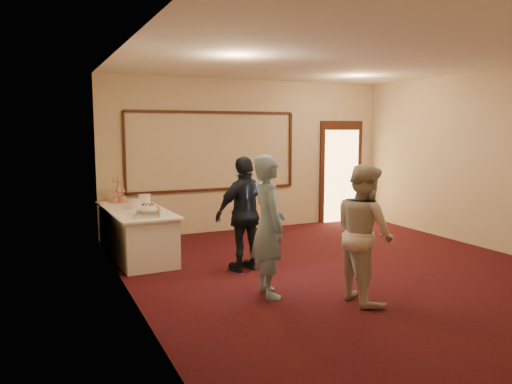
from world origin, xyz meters
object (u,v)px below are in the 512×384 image
Objects in this scene: plate_stack_a at (136,204)px; plate_stack_b at (145,199)px; woman at (364,233)px; man at (269,226)px; buffet_table at (136,232)px; pavlova_tray at (148,211)px; tart at (151,210)px; cupcake_stand at (118,192)px; guest at (246,214)px.

plate_stack_b is (0.22, 0.37, 0.01)m from plate_stack_a.
man is at bearing 59.52° from woman.
buffet_table is 0.65m from plate_stack_b.
plate_stack_a is 0.86× the size of plate_stack_b.
pavlova_tray is 0.32× the size of woman.
woman is at bearing -56.27° from tart.
man is (0.89, -2.96, 0.01)m from plate_stack_b.
cupcake_stand is at bearing 103.44° from tart.
cupcake_stand is at bearing 99.22° from plate_stack_a.
buffet_table is 11.03× the size of plate_stack_b.
guest reaches higher than plate_stack_a.
woman is (2.05, -3.21, -0.03)m from plate_stack_a.
pavlova_tray is 0.30× the size of man.
cupcake_stand is 4.62m from woman.
man is at bearing -66.83° from tart.
buffet_table is 2.84m from man.
plate_stack_a reaches higher than tart.
plate_stack_a is 0.43m from plate_stack_b.
plate_stack_a is (-0.03, 0.77, 0.00)m from pavlova_tray.
buffet_table is at bearing -120.60° from plate_stack_b.
plate_stack_b is 3.09m from man.
plate_stack_a is 0.10× the size of man.
pavlova_tray is 0.32× the size of guest.
guest is at bearing -29.11° from pavlova_tray.
cupcake_stand is 0.61m from plate_stack_b.
plate_stack_b is (0.18, 1.14, 0.01)m from pavlova_tray.
pavlova_tray is at bearing -39.34° from guest.
buffet_table is at bearing 30.64° from man.
cupcake_stand is at bearing 95.95° from pavlova_tray.
cupcake_stand reaches higher than buffet_table.
pavlova_tray is at bearing 42.45° from woman.
man is 1.06× the size of woman.
cupcake_stand reaches higher than tart.
plate_stack_b is at bearing 59.40° from buffet_table.
plate_stack_b is 4.02m from woman.
plate_stack_b reaches higher than plate_stack_a.
woman reaches higher than tart.
plate_stack_a is at bearing 92.28° from pavlova_tray.
plate_stack_a is 1.94m from guest.
woman is (2.19, -4.06, -0.13)m from cupcake_stand.
cupcake_stand is at bearing 27.04° from man.
tart is at bearing 36.61° from woman.
plate_stack_b is at bearing 59.78° from plate_stack_a.
woman is at bearing -116.15° from man.
plate_stack_b is at bearing -53.84° from cupcake_stand.
cupcake_stand is at bearing 98.28° from buffet_table.
man is 1.14m from guest.
man is (1.10, -2.59, 0.02)m from plate_stack_a.
tart is (0.12, 0.40, -0.05)m from pavlova_tray.
pavlova_tray is 1.06× the size of cupcake_stand.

